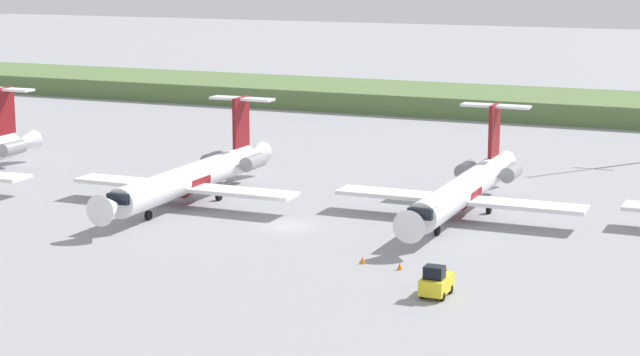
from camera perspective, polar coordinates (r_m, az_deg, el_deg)
name	(u,v)px	position (r m, az deg, el deg)	size (l,w,h in m)	color
ground_plane	(400,168)	(127.09, 4.05, 0.52)	(500.00, 500.00, 0.00)	#939399
grass_berm	(506,103)	(172.55, 9.31, 3.75)	(320.00, 20.00, 3.04)	#597542
regional_jet_second	(192,177)	(109.25, -6.44, 0.07)	(22.81, 31.00, 9.00)	white
regional_jet_third	(464,189)	(103.87, 7.24, -0.53)	(22.81, 31.00, 9.00)	white
baggage_tug	(436,282)	(79.85, 5.85, -5.23)	(1.72, 3.20, 2.30)	yellow
safety_cone_front_marker	(362,260)	(87.83, 2.15, -4.15)	(0.44, 0.44, 0.55)	orange
safety_cone_mid_marker	(400,266)	(86.33, 4.03, -4.44)	(0.44, 0.44, 0.55)	orange
safety_cone_rear_marker	(446,271)	(85.47, 6.35, -4.64)	(0.44, 0.44, 0.55)	orange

